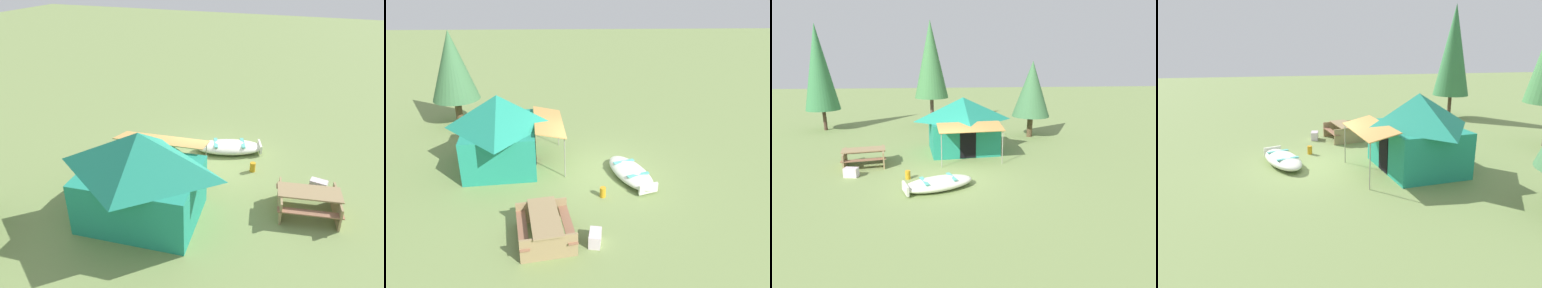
% 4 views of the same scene
% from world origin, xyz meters
% --- Properties ---
extents(ground_plane, '(80.00, 80.00, 0.00)m').
position_xyz_m(ground_plane, '(0.00, 0.00, 0.00)').
color(ground_plane, '#778E4F').
extents(beached_rowboat, '(2.83, 1.89, 0.44)m').
position_xyz_m(beached_rowboat, '(-0.53, -1.20, 0.23)').
color(beached_rowboat, silver).
rests_on(beached_rowboat, ground_plane).
extents(canvas_cabin_tent, '(3.76, 4.06, 2.75)m').
position_xyz_m(canvas_cabin_tent, '(0.79, 3.56, 1.43)').
color(canvas_cabin_tent, '#208B70').
rests_on(canvas_cabin_tent, ground_plane).
extents(picnic_table, '(2.06, 1.78, 0.76)m').
position_xyz_m(picnic_table, '(-3.73, 1.70, 0.48)').
color(picnic_table, '#977D54').
rests_on(picnic_table, ground_plane).
extents(cooler_box, '(0.58, 0.40, 0.38)m').
position_xyz_m(cooler_box, '(-3.97, 0.35, 0.19)').
color(cooler_box, silver).
rests_on(cooler_box, ground_plane).
extents(fuel_can, '(0.28, 0.28, 0.34)m').
position_xyz_m(fuel_can, '(-1.70, -0.09, 0.17)').
color(fuel_can, orange).
rests_on(fuel_can, ground_plane).
extents(pine_tree_back_left, '(2.21, 2.21, 4.46)m').
position_xyz_m(pine_tree_back_left, '(5.07, 6.29, 2.84)').
color(pine_tree_back_left, brown).
rests_on(pine_tree_back_left, ground_plane).
extents(pine_tree_back_right, '(2.15, 2.15, 6.71)m').
position_xyz_m(pine_tree_back_right, '(-7.86, 9.21, 4.03)').
color(pine_tree_back_right, '#4D3529').
rests_on(pine_tree_back_right, ground_plane).
extents(pine_tree_far_center, '(2.33, 2.33, 7.09)m').
position_xyz_m(pine_tree_far_center, '(-0.83, 10.34, 4.50)').
color(pine_tree_far_center, brown).
rests_on(pine_tree_far_center, ground_plane).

